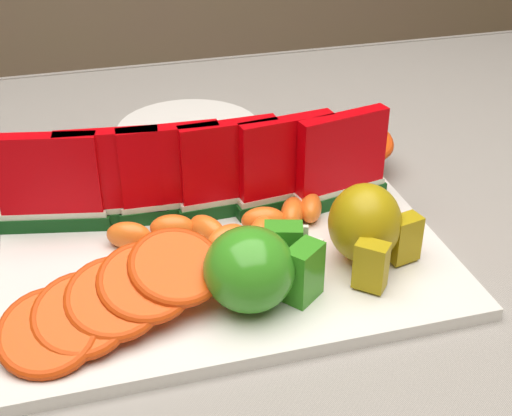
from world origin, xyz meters
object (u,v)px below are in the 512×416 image
platter (224,252)px  side_plate (189,130)px  apple_cluster (257,268)px  pear_cluster (368,226)px

platter → side_plate: (0.02, 0.28, -0.00)m
platter → side_plate: platter is taller
apple_cluster → pear_cluster: size_ratio=1.12×
apple_cluster → pear_cluster: pear_cluster is taller
apple_cluster → side_plate: bearing=88.1°
side_plate → platter: bearing=-94.3°
apple_cluster → side_plate: apple_cluster is taller
pear_cluster → side_plate: (-0.10, 0.33, -0.05)m
apple_cluster → pear_cluster: (0.11, 0.03, 0.01)m
platter → side_plate: 0.28m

